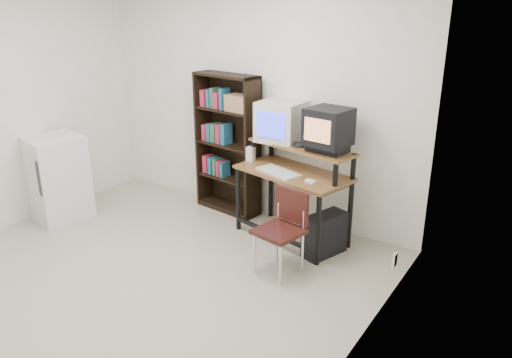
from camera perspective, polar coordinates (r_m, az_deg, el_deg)
The scene contains 17 objects.
floor at distance 4.64m, azimuth -14.31°, elevation -11.54°, with size 4.00×4.00×0.01m, color #B9B199.
back_wall at distance 5.61m, azimuth -0.37°, elevation 8.90°, with size 4.00×0.01×2.60m, color white.
right_wall at distance 2.99m, azimuth 10.65°, elevation -1.35°, with size 0.01×4.00×2.60m, color white.
computer_desk at distance 5.05m, azimuth 4.37°, elevation 0.36°, with size 1.27×0.82×0.98m.
crt_monitor at distance 5.20m, azimuth 2.97°, elevation 6.62°, with size 0.44×0.45×0.42m.
vcr at distance 4.86m, azimuth 8.18°, elevation 3.44°, with size 0.36×0.26×0.08m, color black.
crt_tv at distance 4.79m, azimuth 8.27°, elevation 5.92°, with size 0.43×0.42×0.36m.
cd_spindle at distance 4.99m, azimuth 5.00°, elevation 3.82°, with size 0.12×0.12×0.05m, color #26262B.
keyboard at distance 4.97m, azimuth 2.59°, elevation 0.71°, with size 0.47×0.21×0.04m, color beige.
mousepad at distance 4.75m, azimuth 6.48°, elevation -0.52°, with size 0.22×0.18×0.01m, color black.
mouse at distance 4.74m, azimuth 6.25°, elevation -0.32°, with size 0.10×0.06×0.03m, color white.
desk_speaker at distance 5.33m, azimuth -0.60°, elevation 2.81°, with size 0.08×0.07×0.17m, color beige.
pc_tower at distance 4.92m, azimuth 7.84°, elevation -6.31°, with size 0.20×0.45×0.42m, color black.
school_chair at distance 4.50m, azimuth 3.18°, elevation -5.09°, with size 0.45×0.45×0.77m.
bookshelf at distance 5.73m, azimuth -3.14°, elevation 4.27°, with size 0.83×0.37×1.60m.
mini_fridge at distance 6.03m, azimuth -21.75°, elevation 0.13°, with size 0.67×0.68×0.95m.
wall_outlet at distance 4.41m, azimuth 15.58°, elevation -8.90°, with size 0.02×0.08×0.12m, color beige.
Camera 1 is at (3.03, -2.60, 2.36)m, focal length 35.00 mm.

